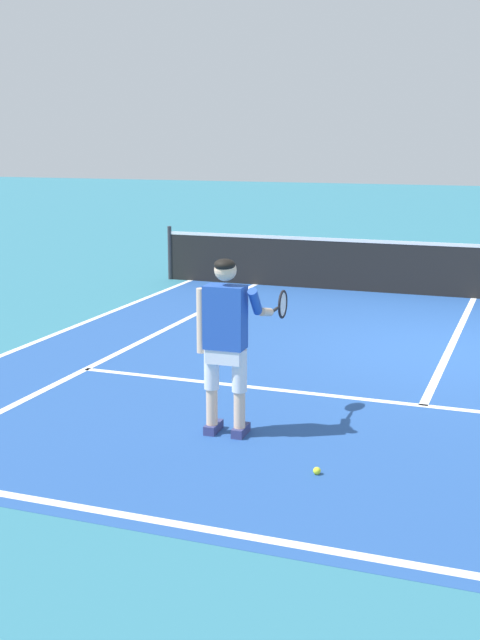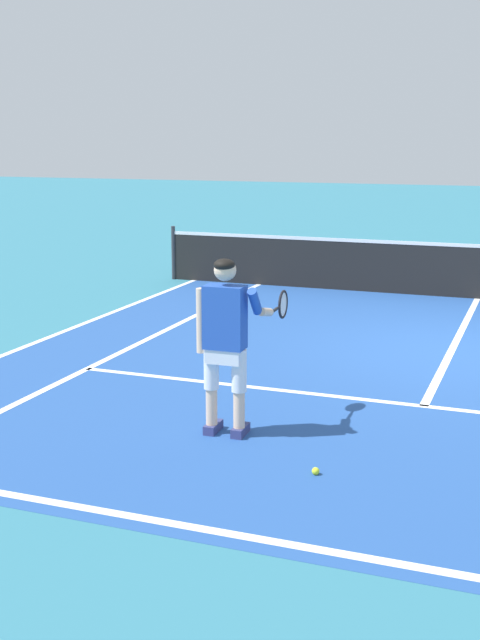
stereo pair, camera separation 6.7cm
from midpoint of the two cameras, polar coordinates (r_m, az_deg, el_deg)
The scene contains 10 objects.
ground_plane at distance 11.45m, azimuth 14.12°, elevation -2.03°, with size 80.00×80.00×0.00m, color teal.
court_inner_surface at distance 10.46m, azimuth 13.49°, elevation -3.36°, with size 10.98×10.22×0.00m, color #234C93.
line_baseline at distance 5.92m, azimuth 7.46°, elevation -15.79°, with size 10.98×0.10×0.01m, color white.
line_service at distance 9.04m, azimuth 12.34°, elevation -5.80°, with size 8.23×0.10×0.01m, color white.
line_centre_service at distance 12.10m, azimuth 14.48°, elevation -1.25°, with size 0.10×6.40×0.01m, color white.
line_singles_left at distance 11.63m, azimuth -7.05°, elevation -1.50°, with size 0.10×9.82×0.01m, color white.
line_doubles_left at distance 12.30m, azimuth -12.76°, elevation -0.93°, with size 0.10×9.82×0.01m, color white.
tennis_net at distance 15.14m, azimuth 15.86°, elevation 3.29°, with size 11.96×0.08×1.07m.
tennis_player at distance 7.75m, azimuth -1.15°, elevation -1.00°, with size 0.62×1.13×1.71m.
tennis_ball_near_feet at distance 7.14m, azimuth 5.07°, elevation -10.35°, with size 0.07×0.07×0.07m, color #CCE02D.
Camera 1 is at (1.06, -11.06, 2.80)m, focal length 46.26 mm.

